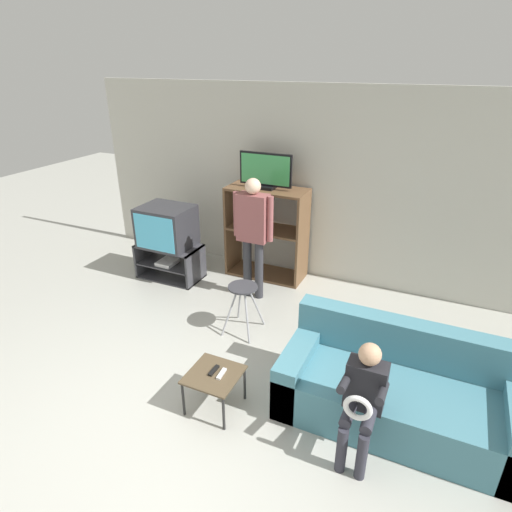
{
  "coord_description": "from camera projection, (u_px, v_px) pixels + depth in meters",
  "views": [
    {
      "loc": [
        1.83,
        -1.96,
        2.86
      ],
      "look_at": [
        0.05,
        1.89,
        0.9
      ],
      "focal_mm": 30.0,
      "sensor_mm": 36.0,
      "label": 1
    }
  ],
  "objects": [
    {
      "name": "tv_stand",
      "position": [
        170.0,
        261.0,
        6.07
      ],
      "size": [
        0.89,
        0.49,
        0.49
      ],
      "color": "#38383D",
      "rests_on": "ground_plane"
    },
    {
      "name": "television_flat",
      "position": [
        265.0,
        172.0,
        5.6
      ],
      "size": [
        0.73,
        0.2,
        0.47
      ],
      "color": "black",
      "rests_on": "media_shelf"
    },
    {
      "name": "media_shelf",
      "position": [
        267.0,
        232.0,
        5.97
      ],
      "size": [
        1.1,
        0.49,
        1.29
      ],
      "color": "brown",
      "rests_on": "ground_plane"
    },
    {
      "name": "ground_plane",
      "position": [
        154.0,
        442.0,
        3.51
      ],
      "size": [
        18.0,
        18.0,
        0.0
      ],
      "primitive_type": "plane",
      "color": "#ADADA3"
    },
    {
      "name": "snack_table",
      "position": [
        214.0,
        378.0,
        3.73
      ],
      "size": [
        0.45,
        0.45,
        0.37
      ],
      "color": "brown",
      "rests_on": "ground_plane"
    },
    {
      "name": "person_standing_adult",
      "position": [
        253.0,
        228.0,
        5.28
      ],
      "size": [
        0.53,
        0.2,
        1.58
      ],
      "color": "#2D2D33",
      "rests_on": "ground_plane"
    },
    {
      "name": "folding_stool",
      "position": [
        243.0,
        295.0,
        4.76
      ],
      "size": [
        0.37,
        0.43,
        0.58
      ],
      "color": "#99999E",
      "rests_on": "ground_plane"
    },
    {
      "name": "wall_back",
      "position": [
        301.0,
        185.0,
        5.82
      ],
      "size": [
        6.4,
        0.06,
        2.6
      ],
      "color": "beige",
      "rests_on": "ground_plane"
    },
    {
      "name": "remote_control_white",
      "position": [
        221.0,
        374.0,
        3.7
      ],
      "size": [
        0.04,
        0.15,
        0.02
      ],
      "primitive_type": "cube",
      "rotation": [
        0.0,
        0.0,
        0.06
      ],
      "color": "silver",
      "rests_on": "snack_table"
    },
    {
      "name": "remote_control_black",
      "position": [
        214.0,
        370.0,
        3.74
      ],
      "size": [
        0.04,
        0.14,
        0.02
      ],
      "primitive_type": "cube",
      "rotation": [
        0.0,
        0.0,
        -0.01
      ],
      "color": "black",
      "rests_on": "snack_table"
    },
    {
      "name": "couch",
      "position": [
        398.0,
        392.0,
        3.65
      ],
      "size": [
        1.98,
        0.88,
        0.8
      ],
      "color": "teal",
      "rests_on": "ground_plane"
    },
    {
      "name": "person_seated_child",
      "position": [
        363.0,
        395.0,
        3.19
      ],
      "size": [
        0.33,
        0.43,
        0.98
      ],
      "color": "#2D2D38",
      "rests_on": "ground_plane"
    },
    {
      "name": "television_main",
      "position": [
        167.0,
        227.0,
        5.86
      ],
      "size": [
        0.7,
        0.58,
        0.56
      ],
      "color": "#2D2D33",
      "rests_on": "tv_stand"
    }
  ]
}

